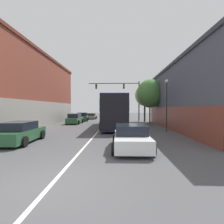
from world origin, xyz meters
TOP-DOWN VIEW (x-y plane):
  - ground_plane at (0.00, 0.00)m, footprint 160.00×160.00m
  - lane_center_line at (0.00, 14.42)m, footprint 0.14×40.84m
  - building_left_brick at (-9.53, 15.51)m, footprint 6.38×20.68m
  - building_right_storefront at (10.92, 14.24)m, footprint 7.20×20.79m
  - bus at (1.43, 15.81)m, footprint 3.21×11.84m
  - hatchback_foreground at (2.71, 4.71)m, footprint 2.14×4.17m
  - parked_car_left_near at (-4.42, 20.33)m, footprint 1.93×4.52m
  - parked_car_left_mid at (-4.47, 25.86)m, footprint 2.40×4.23m
  - parked_car_left_far at (-4.45, 6.21)m, footprint 2.13×4.49m
  - parked_car_left_distant at (-3.73, 31.71)m, footprint 2.13×4.70m
  - traffic_signal_gantry at (2.92, 24.83)m, footprint 8.68×0.36m
  - street_lamp at (6.70, 12.23)m, footprint 0.35×0.35m
  - street_tree_near at (6.41, 19.78)m, footprint 3.65×3.28m
  - street_tree_far at (6.37, 24.43)m, footprint 3.22×2.90m

SIDE VIEW (x-z plane):
  - ground_plane at x=0.00m, z-range 0.00..0.00m
  - lane_center_line at x=0.00m, z-range 0.00..0.01m
  - parked_car_left_distant at x=-3.73m, z-range -0.02..1.17m
  - hatchback_foreground at x=2.71m, z-range -0.03..1.32m
  - parked_car_left_far at x=-4.45m, z-range -0.03..1.37m
  - parked_car_left_near at x=-4.42m, z-range -0.04..1.44m
  - parked_car_left_mid at x=-4.47m, z-range -0.04..1.45m
  - bus at x=1.43m, z-range 0.22..3.82m
  - street_lamp at x=6.70m, z-range 0.57..5.65m
  - building_right_storefront at x=10.92m, z-range 0.12..7.07m
  - street_tree_near at x=6.41m, z-range 1.17..7.52m
  - street_tree_far at x=6.37m, z-range 1.31..7.53m
  - building_left_brick at x=-9.53m, z-range 0.11..8.78m
  - traffic_signal_gantry at x=2.92m, z-range 1.55..8.36m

